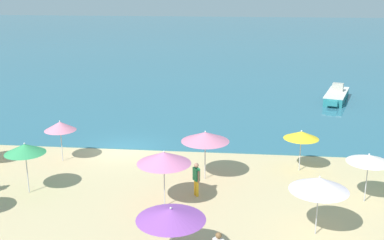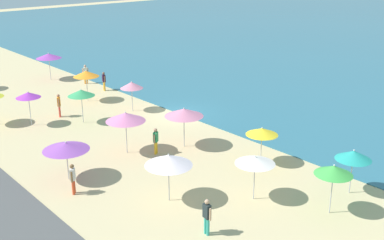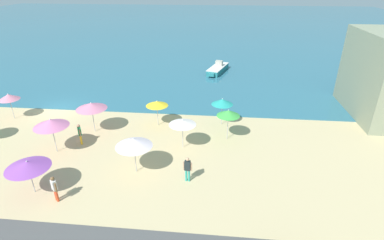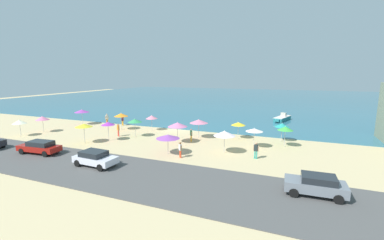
{
  "view_description": "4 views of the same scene",
  "coord_description": "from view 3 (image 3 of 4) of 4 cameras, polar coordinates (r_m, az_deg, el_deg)",
  "views": [
    {
      "loc": [
        6.97,
        -26.81,
        9.84
      ],
      "look_at": [
        4.09,
        0.4,
        1.87
      ],
      "focal_mm": 45.0,
      "sensor_mm": 36.0,
      "label": 1
    },
    {
      "loc": [
        26.86,
        -22.25,
        11.7
      ],
      "look_at": [
        5.16,
        -3.22,
        1.6
      ],
      "focal_mm": 45.0,
      "sensor_mm": 36.0,
      "label": 2
    },
    {
      "loc": [
        15.34,
        -24.86,
        11.67
      ],
      "look_at": [
        13.18,
        -3.11,
        1.02
      ],
      "focal_mm": 28.0,
      "sensor_mm": 36.0,
      "label": 3
    },
    {
      "loc": [
        16.93,
        -35.24,
        8.51
      ],
      "look_at": [
        1.7,
        2.36,
        1.16
      ],
      "focal_mm": 24.0,
      "sensor_mm": 36.0,
      "label": 4
    }
  ],
  "objects": [
    {
      "name": "beach_umbrella_1",
      "position": [
        25.16,
        5.79,
        3.48
      ],
      "size": [
        1.82,
        1.82,
        2.41
      ],
      "color": "#B2B2B7",
      "rests_on": "ground_plane"
    },
    {
      "name": "bather_2",
      "position": [
        18.84,
        -24.72,
        -11.61
      ],
      "size": [
        0.46,
        0.4,
        1.65
      ],
      "color": "#D94525",
      "rests_on": "ground_plane"
    },
    {
      "name": "beach_umbrella_9",
      "position": [
        23.13,
        -25.31,
        -0.51
      ],
      "size": [
        2.42,
        2.42,
        2.66
      ],
      "color": "#B2B2B7",
      "rests_on": "ground_plane"
    },
    {
      "name": "beach_umbrella_7",
      "position": [
        22.83,
        6.95,
        1.32
      ],
      "size": [
        1.79,
        1.79,
        2.51
      ],
      "color": "#B2B2B7",
      "rests_on": "ground_plane"
    },
    {
      "name": "beach_umbrella_3",
      "position": [
        19.17,
        -11.04,
        -4.22
      ],
      "size": [
        2.35,
        2.35,
        2.52
      ],
      "color": "#B2B2B7",
      "rests_on": "ground_plane"
    },
    {
      "name": "beach_umbrella_13",
      "position": [
        21.49,
        -1.81,
        -0.45
      ],
      "size": [
        1.99,
        1.99,
        2.36
      ],
      "color": "#B2B2B7",
      "rests_on": "ground_plane"
    },
    {
      "name": "beach_umbrella_6",
      "position": [
        25.11,
        -6.69,
        3.14
      ],
      "size": [
        1.86,
        1.86,
        2.28
      ],
      "color": "#B2B2B7",
      "rests_on": "ground_plane"
    },
    {
      "name": "sea",
      "position": [
        82.15,
        -5.41,
        17.72
      ],
      "size": [
        150.0,
        110.0,
        0.05
      ],
      "primitive_type": "cube",
      "color": "#2D687D",
      "rests_on": "ground_plane"
    },
    {
      "name": "skiff_nearshore",
      "position": [
        40.12,
        4.92,
        9.67
      ],
      "size": [
        2.93,
        5.44,
        1.4
      ],
      "color": "teal",
      "rests_on": "sea"
    },
    {
      "name": "beach_umbrella_14",
      "position": [
        25.08,
        -18.64,
        2.56
      ],
      "size": [
        2.44,
        2.44,
        2.59
      ],
      "color": "#B2B2B7",
      "rests_on": "ground_plane"
    },
    {
      "name": "beach_umbrella_2",
      "position": [
        19.59,
        -28.84,
        -7.48
      ],
      "size": [
        2.5,
        2.5,
        2.2
      ],
      "color": "#B2B2B7",
      "rests_on": "ground_plane"
    },
    {
      "name": "bather_3",
      "position": [
        24.07,
        -20.59,
        -2.35
      ],
      "size": [
        0.38,
        0.5,
        1.65
      ],
      "color": "yellow",
      "rests_on": "ground_plane"
    },
    {
      "name": "beach_umbrella_15",
      "position": [
        30.69,
        -31.55,
        3.77
      ],
      "size": [
        1.76,
        1.76,
        2.38
      ],
      "color": "#B2B2B7",
      "rests_on": "ground_plane"
    },
    {
      "name": "bather_1",
      "position": [
        18.62,
        -0.85,
        -9.13
      ],
      "size": [
        0.57,
        0.26,
        1.71
      ],
      "color": "teal",
      "rests_on": "ground_plane"
    },
    {
      "name": "ground_plane",
      "position": [
        31.46,
        -24.04,
        1.83
      ],
      "size": [
        160.0,
        160.0,
        0.0
      ],
      "primitive_type": "plane",
      "color": "#C9B382"
    }
  ]
}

